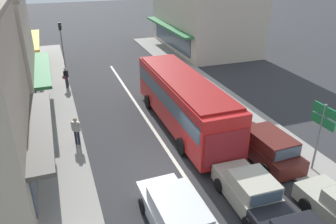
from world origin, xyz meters
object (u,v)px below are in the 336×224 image
at_px(pedestrian_with_handbag_near, 66,76).
at_px(wagon_adjacent_lane_lead, 176,216).
at_px(city_bus, 183,99).
at_px(traffic_light_downstreet, 61,37).
at_px(parked_wagon_kerb_second, 266,146).
at_px(pedestrian_browsing_midblock, 76,129).
at_px(sedan_behind_bus_near, 252,193).
at_px(directional_road_sign, 322,122).

bearing_deg(pedestrian_with_handbag_near, wagon_adjacent_lane_lead, -80.71).
relative_size(city_bus, traffic_light_downstreet, 2.59).
xyz_separation_m(wagon_adjacent_lane_lead, pedestrian_with_handbag_near, (-2.78, 16.97, 0.32)).
bearing_deg(traffic_light_downstreet, parked_wagon_kerb_second, -66.45).
height_order(wagon_adjacent_lane_lead, parked_wagon_kerb_second, same).
distance_m(traffic_light_downstreet, pedestrian_browsing_midblock, 15.51).
bearing_deg(sedan_behind_bus_near, parked_wagon_kerb_second, 46.53).
distance_m(directional_road_sign, pedestrian_with_handbag_near, 18.89).
relative_size(sedan_behind_bus_near, directional_road_sign, 1.18).
bearing_deg(wagon_adjacent_lane_lead, pedestrian_browsing_midblock, 110.59).
bearing_deg(traffic_light_downstreet, pedestrian_with_handbag_near, -92.26).
height_order(city_bus, sedan_behind_bus_near, city_bus).
height_order(wagon_adjacent_lane_lead, pedestrian_with_handbag_near, pedestrian_with_handbag_near).
height_order(wagon_adjacent_lane_lead, sedan_behind_bus_near, wagon_adjacent_lane_lead).
xyz_separation_m(wagon_adjacent_lane_lead, pedestrian_browsing_midblock, (-2.90, 7.71, 0.32)).
relative_size(parked_wagon_kerb_second, traffic_light_downstreet, 1.08).
bearing_deg(pedestrian_browsing_midblock, parked_wagon_kerb_second, -26.94).
bearing_deg(pedestrian_browsing_midblock, directional_road_sign, -30.57).
height_order(city_bus, wagon_adjacent_lane_lead, city_bus).
distance_m(city_bus, traffic_light_downstreet, 16.38).
relative_size(city_bus, pedestrian_with_handbag_near, 6.67).
relative_size(sedan_behind_bus_near, parked_wagon_kerb_second, 0.93).
relative_size(traffic_light_downstreet, pedestrian_browsing_midblock, 2.58).
bearing_deg(wagon_adjacent_lane_lead, pedestrian_with_handbag_near, 99.29).
xyz_separation_m(wagon_adjacent_lane_lead, parked_wagon_kerb_second, (6.19, 3.09, 0.00)).
bearing_deg(city_bus, traffic_light_downstreet, 111.67).
relative_size(city_bus, pedestrian_browsing_midblock, 6.67).
height_order(parked_wagon_kerb_second, pedestrian_with_handbag_near, pedestrian_with_handbag_near).
distance_m(sedan_behind_bus_near, pedestrian_browsing_midblock, 9.84).
relative_size(wagon_adjacent_lane_lead, sedan_behind_bus_near, 1.07).
bearing_deg(sedan_behind_bus_near, city_bus, 90.05).
xyz_separation_m(pedestrian_with_handbag_near, pedestrian_browsing_midblock, (-0.12, -9.25, -0.00)).
distance_m(city_bus, wagon_adjacent_lane_lead, 8.73).
distance_m(city_bus, pedestrian_browsing_midblock, 6.46).
bearing_deg(traffic_light_downstreet, wagon_adjacent_lane_lead, -83.75).
height_order(wagon_adjacent_lane_lead, traffic_light_downstreet, traffic_light_downstreet).
height_order(directional_road_sign, pedestrian_with_handbag_near, directional_road_sign).
xyz_separation_m(city_bus, directional_road_sign, (4.29, -6.52, 0.82)).
xyz_separation_m(parked_wagon_kerb_second, pedestrian_with_handbag_near, (-8.97, 13.87, 0.32)).
distance_m(parked_wagon_kerb_second, pedestrian_with_handbag_near, 16.52).
distance_m(sedan_behind_bus_near, traffic_light_downstreet, 23.74).
relative_size(sedan_behind_bus_near, traffic_light_downstreet, 1.01).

